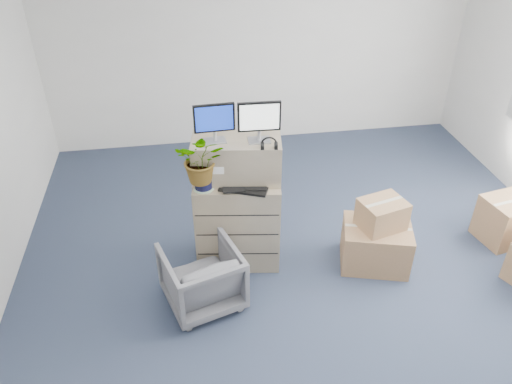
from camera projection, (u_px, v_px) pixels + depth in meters
ground at (317, 300)px, 4.89m from camera, size 7.00×7.00×0.00m
wall_back at (260, 48)px, 6.99m from camera, size 6.00×0.02×2.80m
filing_cabinet_lower at (238, 220)px, 5.15m from camera, size 0.91×0.63×0.99m
filing_cabinet_upper at (237, 159)px, 4.80m from camera, size 0.90×0.54×0.42m
monitor_left at (214, 121)px, 4.53m from camera, size 0.38×0.15×0.37m
monitor_right at (259, 120)px, 4.53m from camera, size 0.40×0.16×0.39m
headphones at (269, 144)px, 4.51m from camera, size 0.15×0.04×0.15m
keyboard at (244, 188)px, 4.73m from camera, size 0.50×0.35×0.02m
mouse at (273, 186)px, 4.77m from camera, size 0.09×0.06×0.03m
water_bottle at (248, 165)px, 4.87m from camera, size 0.07×0.07×0.25m
phone_dock at (236, 175)px, 4.88m from camera, size 0.06×0.05×0.12m
external_drive at (271, 171)px, 4.96m from camera, size 0.20×0.16×0.05m
tissue_box at (270, 165)px, 4.93m from camera, size 0.25×0.18×0.09m
potted_plant at (202, 165)px, 4.60m from camera, size 0.55×0.58×0.47m
office_chair at (202, 274)px, 4.69m from camera, size 0.83×0.80×0.69m
cardboard_boxes at (474, 238)px, 5.22m from camera, size 2.48×1.37×0.78m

